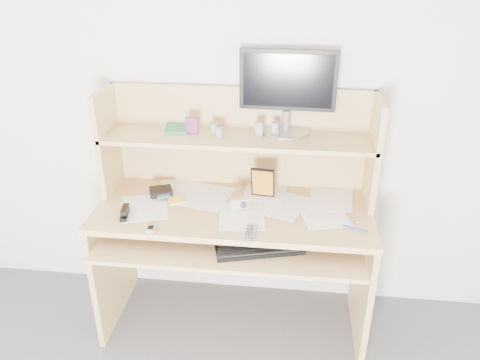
# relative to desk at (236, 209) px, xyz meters

# --- Properties ---
(back_wall) EXTENTS (3.60, 0.04, 2.50)m
(back_wall) POSITION_rel_desk_xyz_m (0.00, 0.24, 0.56)
(back_wall) COLOR silver
(back_wall) RESTS_ON floor
(desk) EXTENTS (1.40, 0.70, 1.30)m
(desk) POSITION_rel_desk_xyz_m (0.00, 0.00, 0.00)
(desk) COLOR tan
(desk) RESTS_ON floor
(paper_clutter) EXTENTS (1.32, 0.54, 0.01)m
(paper_clutter) POSITION_rel_desk_xyz_m (0.00, -0.08, 0.06)
(paper_clutter) COLOR silver
(paper_clutter) RESTS_ON desk
(keyboard) EXTENTS (0.44, 0.25, 0.03)m
(keyboard) POSITION_rel_desk_xyz_m (0.15, -0.30, -0.03)
(keyboard) COLOR black
(keyboard) RESTS_ON desk
(tv_remote) EXTENTS (0.07, 0.17, 0.02)m
(tv_remote) POSITION_rel_desk_xyz_m (0.11, -0.34, 0.07)
(tv_remote) COLOR gray
(tv_remote) RESTS_ON paper_clutter
(flip_phone) EXTENTS (0.04, 0.08, 0.02)m
(flip_phone) POSITION_rel_desk_xyz_m (-0.35, -0.34, 0.07)
(flip_phone) COLOR silver
(flip_phone) RESTS_ON paper_clutter
(stapler) EXTENTS (0.06, 0.13, 0.04)m
(stapler) POSITION_rel_desk_xyz_m (-0.52, -0.23, 0.08)
(stapler) COLOR black
(stapler) RESTS_ON paper_clutter
(wallet) EXTENTS (0.14, 0.13, 0.03)m
(wallet) POSITION_rel_desk_xyz_m (-0.41, 0.01, 0.08)
(wallet) COLOR black
(wallet) RESTS_ON paper_clutter
(sticky_note_pad) EXTENTS (0.11, 0.11, 0.01)m
(sticky_note_pad) POSITION_rel_desk_xyz_m (-0.31, -0.05, 0.06)
(sticky_note_pad) COLOR #F7F541
(sticky_note_pad) RESTS_ON desk
(digital_camera) EXTENTS (0.10, 0.06, 0.05)m
(digital_camera) POSITION_rel_desk_xyz_m (0.03, -0.09, 0.09)
(digital_camera) COLOR silver
(digital_camera) RESTS_ON paper_clutter
(game_case) EXTENTS (0.12, 0.03, 0.17)m
(game_case) POSITION_rel_desk_xyz_m (0.14, 0.04, 0.15)
(game_case) COLOR black
(game_case) RESTS_ON paper_clutter
(blue_pen) EXTENTS (0.12, 0.05, 0.01)m
(blue_pen) POSITION_rel_desk_xyz_m (0.59, -0.23, 0.07)
(blue_pen) COLOR #1B1ECC
(blue_pen) RESTS_ON paper_clutter
(card_box) EXTENTS (0.06, 0.02, 0.09)m
(card_box) POSITION_rel_desk_xyz_m (-0.23, 0.08, 0.43)
(card_box) COLOR maroon
(card_box) RESTS_ON desk
(shelf_book) EXTENTS (0.14, 0.18, 0.02)m
(shelf_book) POSITION_rel_desk_xyz_m (-0.33, 0.13, 0.39)
(shelf_book) COLOR #368756
(shelf_book) RESTS_ON desk
(chip_stack_a) EXTENTS (0.05, 0.05, 0.05)m
(chip_stack_a) POSITION_rel_desk_xyz_m (-0.09, 0.04, 0.41)
(chip_stack_a) COLOR black
(chip_stack_a) RESTS_ON desk
(chip_stack_b) EXTENTS (0.05, 0.05, 0.07)m
(chip_stack_b) POSITION_rel_desk_xyz_m (0.11, 0.09, 0.42)
(chip_stack_b) COLOR silver
(chip_stack_b) RESTS_ON desk
(chip_stack_c) EXTENTS (0.05, 0.05, 0.06)m
(chip_stack_c) POSITION_rel_desk_xyz_m (-0.12, 0.10, 0.41)
(chip_stack_c) COLOR black
(chip_stack_c) RESTS_ON desk
(chip_stack_d) EXTENTS (0.05, 0.05, 0.07)m
(chip_stack_d) POSITION_rel_desk_xyz_m (0.19, 0.10, 0.42)
(chip_stack_d) COLOR white
(chip_stack_d) RESTS_ON desk
(monitor) EXTENTS (0.49, 0.24, 0.42)m
(monitor) POSITION_rel_desk_xyz_m (0.24, 0.17, 0.61)
(monitor) COLOR #9D9EA2
(monitor) RESTS_ON desk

